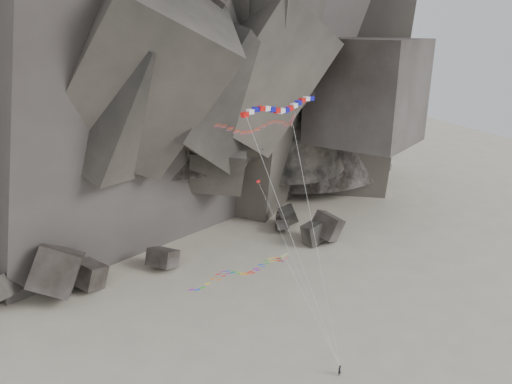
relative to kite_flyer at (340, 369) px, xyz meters
name	(u,v)px	position (x,y,z in m)	size (l,w,h in m)	color
ground	(284,367)	(-5.70, 4.29, -0.86)	(260.00, 260.00, 0.00)	#AA9F89
headland	(139,17)	(-5.70, 74.29, 41.14)	(110.00, 70.00, 84.00)	#4E4740
boulder_field	(137,264)	(-17.78, 35.78, 1.57)	(66.22, 16.76, 10.34)	#47423F
kite_flyer	(340,369)	(0.00, 0.00, 0.00)	(0.60, 0.40, 1.72)	black
delta_kite	(251,126)	(-9.54, 6.00, 31.12)	(13.87, 6.54, 32.02)	red
banner_kite	(281,108)	(-4.01, 9.67, 32.01)	(11.97, 12.47, 32.25)	red
parafoil_kite	(235,273)	(-12.50, 3.86, 14.97)	(18.49, 4.27, 15.47)	#F0FE0E
pennant_kite	(282,236)	(-5.11, 6.58, 16.88)	(7.40, 9.27, 23.07)	red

